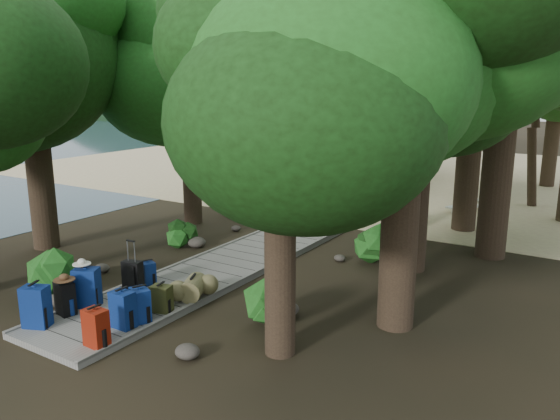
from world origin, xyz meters
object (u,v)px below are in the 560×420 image
Objects in this scene: sun_lounger at (464,203)px; backpack_right_d at (161,297)px; backpack_left_b at (65,296)px; suitcase_on_boardwalk at (133,276)px; backpack_right_a at (96,326)px; backpack_right_b at (123,308)px; backpack_left_a at (36,304)px; lone_suitcase_on_sand at (370,197)px; backpack_left_c at (87,285)px; duffel_right_khaki at (193,288)px; kayak at (329,185)px; backpack_left_d at (148,271)px; backpack_right_c at (140,303)px.

backpack_right_d is at bearing -79.16° from sun_lounger.
backpack_left_b is 1.54m from suitcase_on_boardwalk.
backpack_right_b is at bearing 105.73° from backpack_right_a.
backpack_right_d is at bearing 25.99° from backpack_left_a.
backpack_left_a is 1.21× the size of lone_suitcase_on_sand.
backpack_right_a is (1.46, -1.01, -0.08)m from backpack_left_c.
backpack_right_d is at bearing -120.43° from duffel_right_khaki.
backpack_right_d is at bearing -52.41° from kayak.
suitcase_on_boardwalk is 12.05m from sun_lounger.
backpack_left_d is 0.94× the size of backpack_right_d.
backpack_left_c is 1.33m from backpack_right_b.
backpack_left_c is 1.51m from backpack_right_d.
backpack_right_b reaches higher than kayak.
backpack_left_a is at bearing -74.91° from backpack_left_b.
backpack_left_c reaches higher than backpack_left_b.
backpack_left_a is 1.20× the size of backpack_left_b.
backpack_left_d is 0.78× the size of backpack_right_c.
backpack_right_b is 0.88m from backpack_right_d.
backpack_right_b is 1.70m from duffel_right_khaki.
backpack_left_b is 13.56m from sun_lounger.
backpack_right_a reaches higher than sun_lounger.
backpack_left_c is 1.36× the size of suitcase_on_boardwalk.
duffel_right_khaki reaches higher than kayak.
backpack_right_c is 1.20× the size of backpack_right_d.
suitcase_on_boardwalk is 12.73m from kayak.
backpack_right_b reaches higher than backpack_left_b.
backpack_right_d is at bearing 84.59° from backpack_right_b.
backpack_left_b is 1.61m from backpack_right_a.
suitcase_on_boardwalk is at bearing 126.23° from backpack_right_a.
backpack_right_c is at bearing -49.16° from suitcase_on_boardwalk.
backpack_right_d reaches higher than sun_lounger.
backpack_right_a is 1.06× the size of duffel_right_khaki.
backpack_left_b reaches higher than sun_lounger.
lone_suitcase_on_sand is at bearing 74.29° from suitcase_on_boardwalk.
backpack_left_b is at bearing -79.49° from lone_suitcase_on_sand.
backpack_left_b is 1.37m from backpack_right_b.
backpack_left_a is 2.16m from suitcase_on_boardwalk.
backpack_left_a is 2.90m from duffel_right_khaki.
backpack_left_d is 0.85× the size of suitcase_on_boardwalk.
backpack_left_a is at bearing -148.77° from backpack_right_b.
sun_lounger is at bearing 82.04° from backpack_right_a.
backpack_left_b is 1.99m from backpack_left_d.
sun_lounger is at bearing 44.36° from backpack_left_c.
backpack_right_c is at bearing 98.62° from backpack_right_a.
backpack_left_c is 0.46× the size of sun_lounger.
backpack_left_a is 1.13× the size of backpack_right_b.
duffel_right_khaki is at bearing 63.04° from backpack_left_b.
suitcase_on_boardwalk is at bearing 145.40° from backpack_right_d.
backpack_left_a is 0.62m from backpack_left_b.
backpack_left_b is 1.78m from backpack_right_d.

